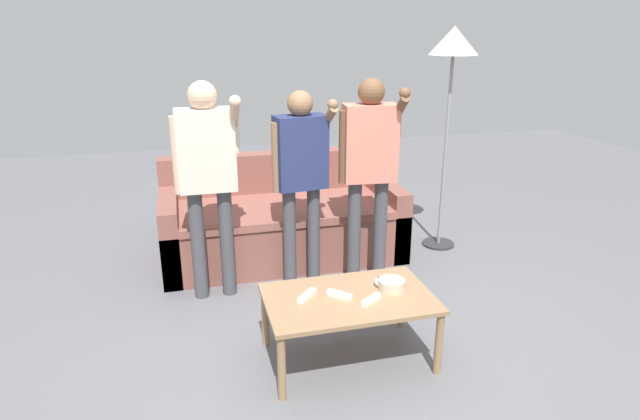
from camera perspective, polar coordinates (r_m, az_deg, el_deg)
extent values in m
plane|color=slate|center=(3.34, 3.13, -14.74)|extent=(12.00, 12.00, 0.00)
cube|color=brown|center=(4.52, -4.08, -2.37)|extent=(1.95, 0.93, 0.41)
cube|color=#94584D|center=(4.37, -3.97, 0.15)|extent=(1.67, 0.81, 0.06)
cube|color=brown|center=(4.75, -5.04, 3.79)|extent=(1.95, 0.18, 0.40)
cube|color=brown|center=(4.43, -15.67, -2.26)|extent=(0.14, 0.93, 0.60)
cube|color=brown|center=(4.73, 6.72, -0.30)|extent=(0.14, 0.93, 0.60)
cube|color=#997551|center=(3.07, 3.10, -9.43)|extent=(0.95, 0.59, 0.03)
cylinder|color=#997551|center=(2.87, -4.11, -16.48)|extent=(0.04, 0.04, 0.38)
cylinder|color=#997551|center=(3.12, 12.56, -13.74)|extent=(0.04, 0.04, 0.38)
cylinder|color=#997551|center=(3.31, -5.86, -11.28)|extent=(0.04, 0.04, 0.38)
cylinder|color=#997551|center=(3.52, 8.67, -9.37)|extent=(0.04, 0.04, 0.38)
cylinder|color=beige|center=(3.15, 7.65, -7.89)|extent=(0.15, 0.15, 0.06)
ellipsoid|color=white|center=(3.18, 6.37, -7.70)|extent=(0.06, 0.09, 0.05)
cylinder|color=#4C4C51|center=(3.18, 6.31, -7.17)|extent=(0.02, 0.02, 0.01)
cylinder|color=#2D2D33|center=(4.90, 12.50, -3.52)|extent=(0.28, 0.28, 0.02)
cylinder|color=gray|center=(4.66, 13.22, 5.82)|extent=(0.03, 0.03, 1.62)
cone|color=silver|center=(4.54, 14.12, 17.15)|extent=(0.40, 0.40, 0.22)
cylinder|color=#47474C|center=(3.85, -12.87, -3.68)|extent=(0.10, 0.10, 0.80)
cylinder|color=#47474C|center=(3.85, -9.91, -3.42)|extent=(0.10, 0.10, 0.80)
cube|color=beige|center=(3.65, -12.07, 6.26)|extent=(0.38, 0.20, 0.55)
sphere|color=beige|center=(3.59, -12.47, 11.86)|extent=(0.19, 0.19, 0.19)
cylinder|color=beige|center=(3.65, -15.02, 5.64)|extent=(0.07, 0.07, 0.52)
cylinder|color=beige|center=(3.64, -9.18, 8.09)|extent=(0.07, 0.07, 0.26)
cylinder|color=beige|center=(3.53, -9.15, 10.10)|extent=(0.06, 0.23, 0.23)
sphere|color=beige|center=(3.42, -9.06, 11.39)|extent=(0.08, 0.08, 0.08)
cylinder|color=#47474C|center=(3.93, -3.26, -3.04)|extent=(0.09, 0.09, 0.75)
cylinder|color=#47474C|center=(3.99, -0.70, -2.66)|extent=(0.09, 0.09, 0.75)
cube|color=navy|center=(3.77, -2.08, 6.16)|extent=(0.38, 0.23, 0.52)
sphere|color=#936B4C|center=(3.71, -2.14, 11.29)|extent=(0.18, 0.18, 0.18)
cylinder|color=#936B4C|center=(3.72, -4.67, 5.56)|extent=(0.07, 0.07, 0.49)
cylinder|color=navy|center=(3.81, 0.45, 7.84)|extent=(0.07, 0.07, 0.25)
cylinder|color=#936B4C|center=(3.72, 0.91, 9.85)|extent=(0.09, 0.24, 0.20)
sphere|color=#936B4C|center=(3.64, 1.38, 11.20)|extent=(0.07, 0.07, 0.07)
cylinder|color=#47474C|center=(4.00, 3.66, -2.37)|extent=(0.10, 0.10, 0.80)
cylinder|color=#47474C|center=(4.04, 6.42, -2.20)|extent=(0.10, 0.10, 0.80)
cube|color=#DB7F6B|center=(3.83, 5.34, 7.12)|extent=(0.40, 0.24, 0.55)
sphere|color=brown|center=(3.77, 5.51, 12.46)|extent=(0.19, 0.19, 0.19)
cylinder|color=brown|center=(3.79, 2.54, 6.69)|extent=(0.07, 0.07, 0.52)
cylinder|color=#DB7F6B|center=(3.86, 8.14, 8.69)|extent=(0.07, 0.07, 0.26)
cylinder|color=brown|center=(3.76, 8.60, 10.79)|extent=(0.09, 0.25, 0.21)
sphere|color=brown|center=(3.67, 9.04, 12.20)|extent=(0.08, 0.08, 0.08)
cube|color=white|center=(3.05, 2.09, -9.03)|extent=(0.13, 0.13, 0.03)
cylinder|color=silver|center=(3.05, 1.65, -8.63)|extent=(0.01, 0.01, 0.00)
cube|color=silver|center=(3.02, 2.84, -8.95)|extent=(0.02, 0.02, 0.00)
cube|color=white|center=(3.01, 5.48, -9.52)|extent=(0.14, 0.11, 0.03)
cylinder|color=silver|center=(3.02, 5.79, -9.06)|extent=(0.01, 0.01, 0.00)
cube|color=silver|center=(2.97, 4.99, -9.54)|extent=(0.02, 0.02, 0.00)
cube|color=white|center=(3.04, -1.40, -9.11)|extent=(0.14, 0.14, 0.03)
cylinder|color=silver|center=(3.05, -1.13, -8.61)|extent=(0.01, 0.01, 0.00)
cube|color=silver|center=(3.00, -1.87, -9.20)|extent=(0.02, 0.02, 0.00)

